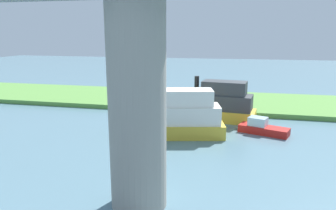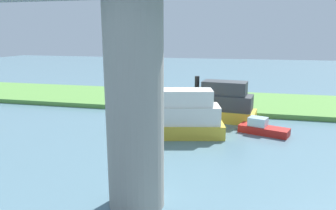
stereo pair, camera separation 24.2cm
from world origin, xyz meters
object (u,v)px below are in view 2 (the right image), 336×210
Objects in this scene: mooring_post at (184,102)px; houseboat_blue at (262,128)px; bridge_pylon at (135,107)px; motorboat_red at (216,104)px; person_on_bank at (174,97)px; skiff_small at (176,117)px.

mooring_post reaches higher than houseboat_blue.
mooring_post is 0.22× the size of houseboat_blue.
bridge_pylon is at bearing 63.84° from houseboat_blue.
bridge_pylon is 15.69m from houseboat_blue.
bridge_pylon reaches higher than motorboat_red.
skiff_small reaches higher than person_on_bank.
person_on_bank is (2.88, -21.37, -3.81)m from bridge_pylon.
skiff_small is (0.42, -11.21, -3.42)m from bridge_pylon.
mooring_post is at bearing -40.23° from houseboat_blue.
motorboat_red is (-5.18, 4.18, 0.37)m from person_on_bank.
mooring_post is 4.89m from motorboat_red.
houseboat_blue is (-6.62, -13.48, -4.52)m from bridge_pylon.
motorboat_red is at bearing 140.26° from mooring_post.
bridge_pylon reaches higher than mooring_post.
person_on_bank is at bearing -36.53° from mooring_post.
motorboat_red is at bearing -114.43° from skiff_small.
bridge_pylon is 17.68m from motorboat_red.
person_on_bank is at bearing -39.69° from houseboat_blue.
bridge_pylon reaches higher than person_on_bank.
mooring_post is 10.55m from houseboat_blue.
houseboat_blue is 0.49× the size of skiff_small.
bridge_pylon reaches higher than skiff_small.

